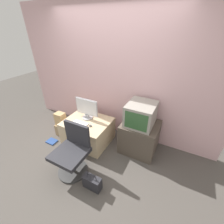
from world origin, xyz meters
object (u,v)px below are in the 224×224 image
(keyboard, at_px, (81,123))
(book, at_px, (52,141))
(crt_tv, at_px, (141,114))
(cardboard_box_lower, at_px, (62,129))
(office_chair, at_px, (72,152))
(mouse, at_px, (90,126))
(handbag, at_px, (92,182))
(main_monitor, at_px, (87,109))

(keyboard, xyz_separation_m, book, (-0.61, -0.30, -0.49))
(crt_tv, bearing_deg, cardboard_box_lower, -168.74)
(crt_tv, height_order, office_chair, crt_tv)
(keyboard, height_order, office_chair, office_chair)
(office_chair, bearing_deg, mouse, 95.21)
(crt_tv, distance_m, cardboard_box_lower, 1.84)
(crt_tv, xyz_separation_m, handbag, (-0.33, -1.13, -0.69))
(main_monitor, height_order, crt_tv, crt_tv)
(keyboard, xyz_separation_m, mouse, (0.23, -0.00, 0.01))
(cardboard_box_lower, bearing_deg, book, -92.72)
(keyboard, xyz_separation_m, cardboard_box_lower, (-0.59, 0.03, -0.37))
(mouse, xyz_separation_m, book, (-0.84, -0.30, -0.50))
(mouse, xyz_separation_m, cardboard_box_lower, (-0.82, 0.04, -0.39))
(keyboard, distance_m, crt_tv, 1.18)
(main_monitor, bearing_deg, cardboard_box_lower, -162.37)
(crt_tv, bearing_deg, keyboard, -161.36)
(mouse, height_order, office_chair, office_chair)
(crt_tv, bearing_deg, main_monitor, -172.42)
(book, bearing_deg, handbag, -18.94)
(office_chair, height_order, handbag, office_chair)
(mouse, bearing_deg, crt_tv, 23.44)
(cardboard_box_lower, bearing_deg, crt_tv, 11.26)
(mouse, relative_size, crt_tv, 0.11)
(crt_tv, height_order, book, crt_tv)
(main_monitor, distance_m, handbag, 1.37)
(mouse, relative_size, handbag, 0.19)
(handbag, bearing_deg, cardboard_box_lower, 149.30)
(handbag, bearing_deg, keyboard, 134.48)
(crt_tv, xyz_separation_m, office_chair, (-0.80, -0.98, -0.42))
(cardboard_box_lower, distance_m, handbag, 1.57)
(mouse, bearing_deg, book, -160.56)
(crt_tv, distance_m, handbag, 1.37)
(office_chair, bearing_deg, book, 160.74)
(main_monitor, relative_size, keyboard, 1.58)
(office_chair, bearing_deg, cardboard_box_lower, 143.73)
(crt_tv, height_order, cardboard_box_lower, crt_tv)
(main_monitor, distance_m, mouse, 0.37)
(cardboard_box_lower, relative_size, handbag, 0.79)
(keyboard, relative_size, office_chair, 0.38)
(main_monitor, xyz_separation_m, keyboard, (-0.01, -0.22, -0.21))
(crt_tv, relative_size, cardboard_box_lower, 2.09)
(cardboard_box_lower, bearing_deg, mouse, -2.51)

